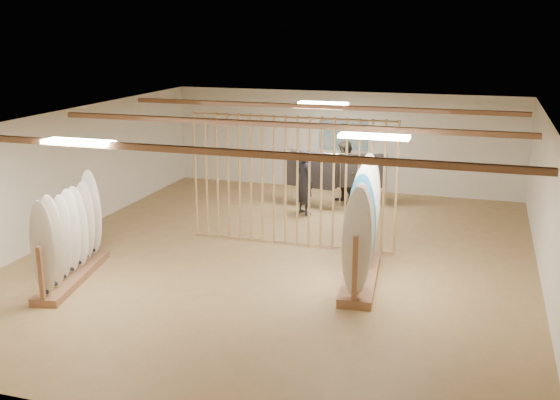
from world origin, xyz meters
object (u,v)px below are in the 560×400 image
(shopper_b, at_px, (345,169))
(clothing_rack_b, at_px, (360,171))
(rack_right, at_px, (362,244))
(clothing_rack_a, at_px, (312,170))
(rack_left, at_px, (71,249))
(shopper_a, at_px, (305,178))

(shopper_b, bearing_deg, clothing_rack_b, 35.80)
(clothing_rack_b, bearing_deg, rack_right, -94.07)
(clothing_rack_a, bearing_deg, rack_right, -52.93)
(rack_left, xyz_separation_m, shopper_a, (2.93, 5.56, 0.31))
(shopper_a, bearing_deg, rack_left, 102.39)
(clothing_rack_a, xyz_separation_m, shopper_a, (-0.02, -0.66, -0.06))
(rack_right, relative_size, shopper_a, 1.45)
(clothing_rack_a, distance_m, shopper_a, 0.66)
(rack_left, xyz_separation_m, clothing_rack_a, (2.95, 6.21, 0.37))
(rack_left, height_order, shopper_b, shopper_b)
(clothing_rack_a, bearing_deg, rack_left, -103.17)
(rack_right, bearing_deg, clothing_rack_b, 95.48)
(rack_left, distance_m, clothing_rack_b, 7.89)
(rack_left, relative_size, rack_right, 0.97)
(rack_right, bearing_deg, clothing_rack_a, 109.27)
(rack_left, distance_m, rack_right, 5.34)
(clothing_rack_b, distance_m, shopper_a, 1.66)
(clothing_rack_b, bearing_deg, rack_left, -136.48)
(clothing_rack_b, height_order, shopper_b, shopper_b)
(rack_left, bearing_deg, clothing_rack_b, 46.69)
(rack_left, distance_m, shopper_b, 7.73)
(rack_left, bearing_deg, clothing_rack_a, 52.65)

